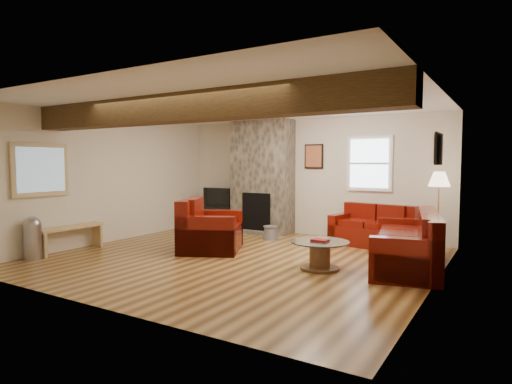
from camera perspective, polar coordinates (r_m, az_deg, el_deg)
room at (r=6.92m, az=-2.48°, el=1.30°), size 8.00×8.00×8.00m
oak_beam at (r=5.96m, az=-9.32°, el=11.03°), size 6.00×0.36×0.38m
chimney_breast at (r=9.56m, az=0.81°, el=1.87°), size 1.40×0.67×2.50m
back_window at (r=8.82m, az=14.88°, el=3.70°), size 0.90×0.08×1.10m
hatch_window at (r=8.01m, az=-26.79°, el=2.67°), size 0.08×1.00×0.90m
ceiling_dome at (r=7.32m, az=7.48°, el=10.75°), size 0.40×0.40×0.18m
artwork_back at (r=9.23m, az=7.70°, el=4.73°), size 0.42×0.06×0.52m
artwork_right at (r=6.12m, az=23.09°, el=5.31°), size 0.06×0.55×0.42m
sofa_three at (r=6.80m, az=19.37°, el=-6.03°), size 1.33×2.31×0.84m
loveseat at (r=8.38m, az=15.19°, el=-4.32°), size 1.55×1.04×0.77m
armchair_red at (r=7.67m, az=-6.02°, el=-4.37°), size 1.40×1.46×0.92m
coffee_table at (r=6.42m, az=8.51°, el=-8.34°), size 0.86×0.86×0.45m
tv_cabinet at (r=10.35m, az=-5.01°, el=-3.31°), size 1.05×0.42×0.52m
television at (r=10.30m, az=-5.03°, el=-0.65°), size 0.76×0.10×0.44m
floor_lamp at (r=8.02m, az=23.23°, el=1.04°), size 0.36×0.36×1.41m
pine_bench at (r=8.26m, az=-23.44°, el=-5.74°), size 0.28×1.20×0.45m
pedal_bin at (r=7.85m, az=-27.63°, el=-5.44°), size 0.35×0.35×0.70m
coal_bucket at (r=8.77m, az=1.91°, el=-5.41°), size 0.30×0.30×0.28m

